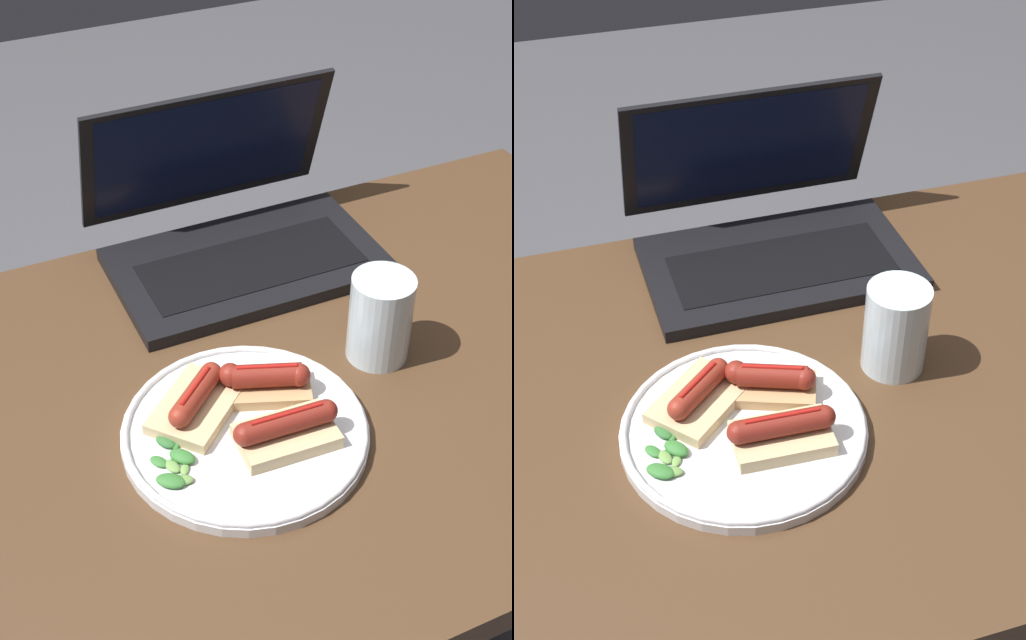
{
  "view_description": "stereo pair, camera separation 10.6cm",
  "coord_description": "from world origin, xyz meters",
  "views": [
    {
      "loc": [
        -0.35,
        -0.69,
        1.44
      ],
      "look_at": [
        -0.01,
        0.05,
        0.77
      ],
      "focal_mm": 50.0,
      "sensor_mm": 36.0,
      "label": 1
    },
    {
      "loc": [
        -0.26,
        -0.73,
        1.44
      ],
      "look_at": [
        -0.01,
        0.05,
        0.77
      ],
      "focal_mm": 50.0,
      "sensor_mm": 36.0,
      "label": 2
    }
  ],
  "objects": [
    {
      "name": "sausage_toast_right",
      "position": [
        -0.12,
        -0.01,
        0.74
      ],
      "size": [
        0.13,
        0.13,
        0.04
      ],
      "rotation": [
        0.0,
        0.0,
        3.86
      ],
      "color": "#D6B784",
      "rests_on": "plate"
    },
    {
      "name": "drinking_glass",
      "position": [
        0.13,
        0.0,
        0.77
      ],
      "size": [
        0.08,
        0.08,
        0.11
      ],
      "color": "silver",
      "rests_on": "desk"
    },
    {
      "name": "plate",
      "position": [
        -0.08,
        -0.06,
        0.72
      ],
      "size": [
        0.28,
        0.28,
        0.02
      ],
      "color": "silver",
      "rests_on": "desk"
    },
    {
      "name": "salad_pile",
      "position": [
        -0.17,
        -0.08,
        0.73
      ],
      "size": [
        0.06,
        0.09,
        0.01
      ],
      "color": "#387A33",
      "rests_on": "plate"
    },
    {
      "name": "sausage_toast_left",
      "position": [
        -0.05,
        -0.1,
        0.74
      ],
      "size": [
        0.12,
        0.07,
        0.04
      ],
      "rotation": [
        0.0,
        0.0,
        3.09
      ],
      "color": "#D6B784",
      "rests_on": "plate"
    },
    {
      "name": "sausage_toast_middle",
      "position": [
        -0.03,
        -0.02,
        0.74
      ],
      "size": [
        0.11,
        0.09,
        0.04
      ],
      "rotation": [
        0.0,
        0.0,
        2.78
      ],
      "color": "tan",
      "rests_on": "plate"
    },
    {
      "name": "desk",
      "position": [
        0.0,
        0.0,
        0.62
      ],
      "size": [
        1.18,
        0.73,
        0.71
      ],
      "color": "#4C331E",
      "rests_on": "ground_plane"
    },
    {
      "name": "laptop",
      "position": [
        0.05,
        0.27,
        0.75
      ],
      "size": [
        0.37,
        0.29,
        0.22
      ],
      "color": "black",
      "rests_on": "desk"
    }
  ]
}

